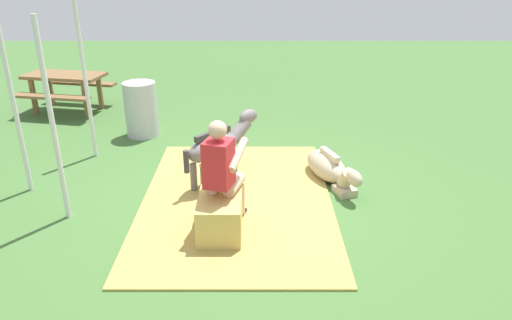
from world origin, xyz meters
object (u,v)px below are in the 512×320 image
object	(u,v)px
pony_lying	(330,168)
tent_pole_left	(53,124)
hay_bale	(220,217)
water_barrel	(141,109)
tent_pole_right	(86,82)
person_seated	(223,170)
pony_standing	(218,146)
picnic_bench	(65,83)
tent_pole_mid	(14,105)

from	to	relation	value
pony_lying	tent_pole_left	xyz separation A→B (m)	(-1.01, 3.27, 0.99)
hay_bale	water_barrel	bearing A→B (deg)	25.97
hay_bale	tent_pole_right	bearing A→B (deg)	42.70
person_seated	pony_standing	distance (m)	1.14
picnic_bench	tent_pole_left	bearing A→B (deg)	-160.54
hay_bale	tent_pole_left	xyz separation A→B (m)	(0.39, 1.86, 0.95)
person_seated	water_barrel	bearing A→B (deg)	27.61
water_barrel	tent_pole_right	world-z (taller)	tent_pole_right
tent_pole_right	person_seated	bearing A→B (deg)	-134.81
pony_standing	tent_pole_right	size ratio (longest dim) A/B	0.47
pony_standing	hay_bale	bearing A→B (deg)	-175.40
person_seated	pony_lying	size ratio (longest dim) A/B	0.99
tent_pole_mid	picnic_bench	distance (m)	3.59
pony_standing	picnic_bench	xyz separation A→B (m)	(3.30, 3.23, 0.01)
tent_pole_left	picnic_bench	xyz separation A→B (m)	(4.19, 1.48, -0.60)
tent_pole_right	water_barrel	bearing A→B (deg)	-30.52
pony_lying	tent_pole_left	world-z (taller)	tent_pole_left
tent_pole_left	tent_pole_mid	bearing A→B (deg)	46.53
water_barrel	tent_pole_left	world-z (taller)	tent_pole_left
pony_standing	pony_lying	distance (m)	1.57
tent_pole_left	pony_standing	bearing A→B (deg)	-63.30
pony_standing	tent_pole_mid	xyz separation A→B (m)	(-0.16, 2.52, 0.61)
picnic_bench	water_barrel	bearing A→B (deg)	-127.73
pony_lying	tent_pole_left	size ratio (longest dim) A/B	0.57
hay_bale	water_barrel	world-z (taller)	water_barrel
hay_bale	picnic_bench	xyz separation A→B (m)	(4.58, 3.34, 0.35)
picnic_bench	hay_bale	bearing A→B (deg)	-143.93
person_seated	hay_bale	bearing A→B (deg)	168.35
hay_bale	tent_pole_left	world-z (taller)	tent_pole_left
hay_bale	tent_pole_right	xyz separation A→B (m)	(2.28, 2.11, 0.95)
picnic_bench	tent_pole_mid	bearing A→B (deg)	-168.29
pony_standing	water_barrel	size ratio (longest dim) A/B	1.18
person_seated	tent_pole_mid	distance (m)	2.85
water_barrel	pony_standing	bearing A→B (deg)	-142.92
person_seated	water_barrel	size ratio (longest dim) A/B	1.43
water_barrel	tent_pole_right	bearing A→B (deg)	149.48
person_seated	tent_pole_right	xyz separation A→B (m)	(2.13, 2.14, 0.45)
tent_pole_right	pony_lying	bearing A→B (deg)	-104.06
picnic_bench	person_seated	bearing A→B (deg)	-142.70
tent_pole_left	tent_pole_right	world-z (taller)	same
tent_pole_left	picnic_bench	bearing A→B (deg)	19.46
pony_standing	tent_pole_mid	size ratio (longest dim) A/B	0.47
tent_pole_left	picnic_bench	world-z (taller)	tent_pole_left
tent_pole_right	tent_pole_mid	world-z (taller)	same
person_seated	tent_pole_left	xyz separation A→B (m)	(0.24, 1.89, 0.45)
pony_lying	picnic_bench	world-z (taller)	picnic_bench
person_seated	water_barrel	xyz separation A→B (m)	(3.05, 1.59, -0.27)
person_seated	tent_pole_right	world-z (taller)	tent_pole_right
tent_pole_left	tent_pole_mid	distance (m)	1.05
person_seated	picnic_bench	world-z (taller)	person_seated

